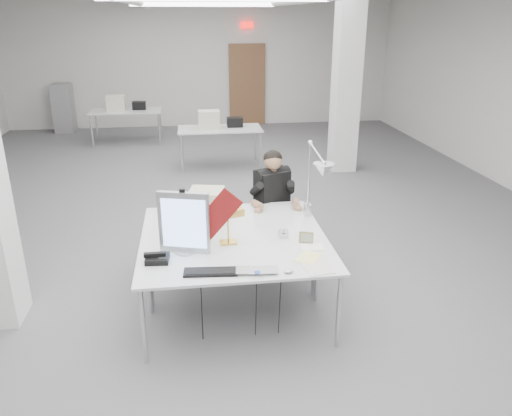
{
  "coord_description": "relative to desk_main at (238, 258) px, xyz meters",
  "views": [
    {
      "loc": [
        -0.38,
        -6.5,
        2.78
      ],
      "look_at": [
        0.23,
        -2.0,
        1.03
      ],
      "focal_mm": 35.0,
      "sensor_mm": 36.0,
      "label": 1
    }
  ],
  "objects": [
    {
      "name": "picture_frame_right",
      "position": [
        0.67,
        0.22,
        0.07
      ],
      "size": [
        0.14,
        0.08,
        0.11
      ],
      "primitive_type": "cube",
      "rotation": [
        -0.21,
        0.0,
        -0.33
      ],
      "color": "#9C8243",
      "rests_on": "desk_main"
    },
    {
      "name": "bankers_lamp",
      "position": [
        -0.06,
        0.31,
        0.18
      ],
      "size": [
        0.32,
        0.2,
        0.34
      ],
      "primitive_type": null,
      "rotation": [
        0.0,
        0.0,
        0.29
      ],
      "color": "#C2833C",
      "rests_on": "desk_main"
    },
    {
      "name": "bg_desk_b",
      "position": [
        -1.8,
        7.7,
        0.0
      ],
      "size": [
        1.6,
        0.8,
        0.02
      ],
      "primitive_type": "cube",
      "color": "silver",
      "rests_on": "room_shell"
    },
    {
      "name": "desk_second",
      "position": [
        0.0,
        0.9,
        0.0
      ],
      "size": [
        1.8,
        0.9,
        0.02
      ],
      "primitive_type": "cube",
      "color": "silver",
      "rests_on": "room_shell"
    },
    {
      "name": "monitor",
      "position": [
        -0.47,
        0.18,
        0.3
      ],
      "size": [
        0.46,
        0.17,
        0.58
      ],
      "primitive_type": "cube",
      "rotation": [
        0.0,
        0.0,
        -0.28
      ],
      "color": "#A8A8AC",
      "rests_on": "desk_main"
    },
    {
      "name": "pennant",
      "position": [
        -0.19,
        0.14,
        0.36
      ],
      "size": [
        0.5,
        0.06,
        0.54
      ],
      "primitive_type": "cube",
      "rotation": [
        0.0,
        -0.87,
        -0.1
      ],
      "color": "maroon",
      "rests_on": "monitor"
    },
    {
      "name": "picture_frame_left",
      "position": [
        -0.6,
        0.27,
        0.07
      ],
      "size": [
        0.15,
        0.08,
        0.12
      ],
      "primitive_type": "cube",
      "rotation": [
        -0.21,
        0.0,
        0.28
      ],
      "color": "olive",
      "rests_on": "desk_main"
    },
    {
      "name": "keyboard",
      "position": [
        -0.26,
        -0.26,
        0.02
      ],
      "size": [
        0.46,
        0.19,
        0.02
      ],
      "primitive_type": "cube",
      "rotation": [
        0.0,
        0.0,
        -0.08
      ],
      "color": "black",
      "rests_on": "desk_main"
    },
    {
      "name": "paper_stack_c",
      "position": [
        0.71,
        0.11,
        0.02
      ],
      "size": [
        0.22,
        0.16,
        0.01
      ],
      "primitive_type": "cube",
      "rotation": [
        0.0,
        0.0,
        -0.07
      ],
      "color": "white",
      "rests_on": "desk_main"
    },
    {
      "name": "mouse",
      "position": [
        0.39,
        -0.35,
        0.03
      ],
      "size": [
        0.09,
        0.07,
        0.03
      ],
      "primitive_type": "ellipsoid",
      "rotation": [
        0.0,
        0.0,
        -0.21
      ],
      "color": "#BCBCC1",
      "rests_on": "desk_main"
    },
    {
      "name": "desk_main",
      "position": [
        0.0,
        0.0,
        0.0
      ],
      "size": [
        1.8,
        0.9,
        0.02
      ],
      "primitive_type": "cube",
      "color": "silver",
      "rests_on": "room_shell"
    },
    {
      "name": "room_shell",
      "position": [
        0.04,
        2.63,
        0.95
      ],
      "size": [
        10.04,
        14.04,
        3.24
      ],
      "color": "#545457",
      "rests_on": "ground"
    },
    {
      "name": "bg_desk_a",
      "position": [
        0.2,
        5.5,
        0.0
      ],
      "size": [
        1.6,
        0.8,
        0.02
      ],
      "primitive_type": "cube",
      "color": "silver",
      "rests_on": "room_shell"
    },
    {
      "name": "laptop",
      "position": [
        0.12,
        -0.35,
        0.03
      ],
      "size": [
        0.38,
        0.26,
        0.03
      ],
      "primitive_type": "imported",
      "rotation": [
        0.0,
        0.0,
        -0.1
      ],
      "color": "#ABAAAF",
      "rests_on": "desk_main"
    },
    {
      "name": "paper_stack_b",
      "position": [
        0.62,
        -0.1,
        0.02
      ],
      "size": [
        0.29,
        0.31,
        0.01
      ],
      "primitive_type": "cube",
      "rotation": [
        0.0,
        0.0,
        -0.62
      ],
      "color": "#F5F092",
      "rests_on": "desk_main"
    },
    {
      "name": "desk_clock",
      "position": [
        0.48,
        0.36,
        0.06
      ],
      "size": [
        0.11,
        0.04,
        0.11
      ],
      "primitive_type": "cylinder",
      "rotation": [
        1.57,
        0.0,
        -0.11
      ],
      "color": "silver",
      "rests_on": "desk_main"
    },
    {
      "name": "beige_monitor",
      "position": [
        -0.24,
        0.93,
        0.18
      ],
      "size": [
        0.41,
        0.39,
        0.33
      ],
      "primitive_type": "cube",
      "rotation": [
        0.0,
        0.0,
        -0.2
      ],
      "color": "#BCB89C",
      "rests_on": "desk_second"
    },
    {
      "name": "desk_phone",
      "position": [
        -0.71,
        0.01,
        0.04
      ],
      "size": [
        0.21,
        0.2,
        0.05
      ],
      "primitive_type": "cube",
      "rotation": [
        0.0,
        0.0,
        -0.07
      ],
      "color": "black",
      "rests_on": "desk_main"
    },
    {
      "name": "filing_cabinet",
      "position": [
        -3.5,
        9.15,
        -0.14
      ],
      "size": [
        0.45,
        0.55,
        1.2
      ],
      "primitive_type": "cube",
      "color": "gray",
      "rests_on": "room_shell"
    },
    {
      "name": "architect_lamp",
      "position": [
        0.85,
        0.67,
        0.51
      ],
      "size": [
        0.34,
        0.8,
        1.0
      ],
      "primitive_type": null,
      "rotation": [
        0.0,
        0.0,
        0.1
      ],
      "color": "silver",
      "rests_on": "desk_second"
    },
    {
      "name": "office_chair",
      "position": [
        0.56,
        1.51,
        -0.16
      ],
      "size": [
        0.75,
        0.75,
        1.16
      ],
      "primitive_type": null,
      "rotation": [
        0.0,
        0.0,
        0.41
      ],
      "color": "black",
      "rests_on": "room_shell"
    },
    {
      "name": "seated_person",
      "position": [
        0.56,
        1.46,
        0.16
      ],
      "size": [
        0.76,
        0.83,
        1.0
      ],
      "primitive_type": null,
      "rotation": [
        0.0,
        0.0,
        0.41
      ],
      "color": "black",
      "rests_on": "office_chair"
    },
    {
      "name": "paper_stack_a",
      "position": [
        0.65,
        -0.26,
        0.02
      ],
      "size": [
        0.27,
        0.35,
        0.01
      ],
      "primitive_type": "cube",
      "rotation": [
        0.0,
        0.0,
        0.12
      ],
      "color": "silver",
      "rests_on": "desk_main"
    }
  ]
}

